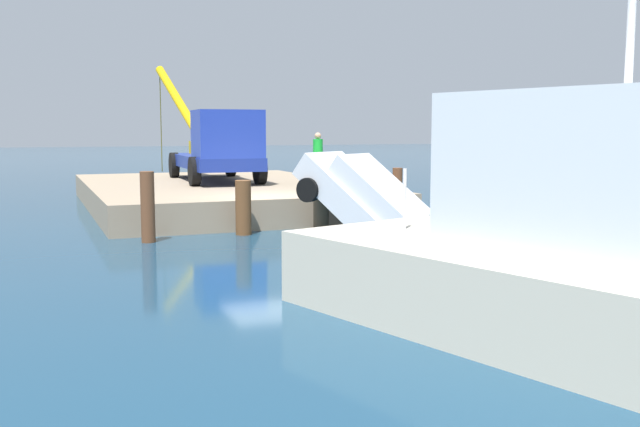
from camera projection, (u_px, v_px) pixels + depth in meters
The scene contains 9 objects.
ground at pixel (269, 227), 20.72m from camera, with size 200.00×200.00×0.00m, color navy.
dock at pixel (219, 194), 26.20m from camera, with size 13.55×9.09×0.86m, color gray.
crane_truck at pixel (217, 148), 26.24m from camera, with size 9.88×2.80×4.72m.
dock_worker at pixel (318, 158), 25.21m from camera, with size 0.34×0.34×1.81m.
salvaged_car at pixel (376, 210), 18.78m from camera, with size 4.34×3.78×3.32m.
piling_near at pixel (148, 207), 17.75m from camera, with size 0.35×0.35×1.76m, color brown.
piling_mid at pixel (243, 208), 19.05m from camera, with size 0.42×0.42×1.45m, color brown.
piling_far at pixel (321, 196), 19.60m from camera, with size 0.43×0.43×1.96m, color brown.
piling_end at pixel (397, 197), 20.66m from camera, with size 0.28×0.28×1.69m, color brown.
Camera 1 is at (19.61, -6.29, 2.79)m, focal length 40.52 mm.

